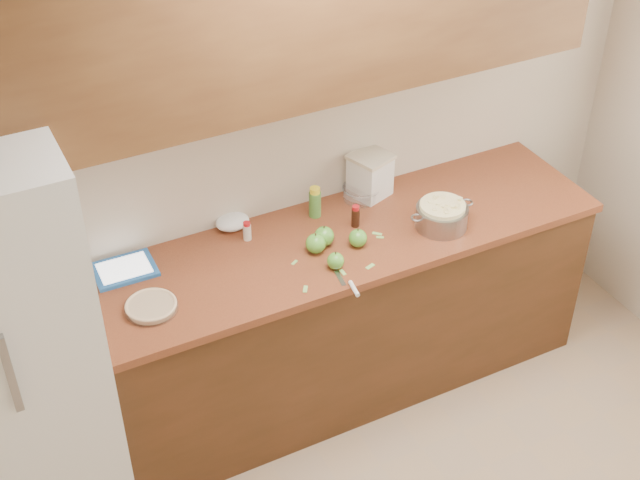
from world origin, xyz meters
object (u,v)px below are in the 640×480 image
pie (151,307)px  tablet (124,270)px  flour_canister (370,175)px  colander (442,216)px

pie → tablet: size_ratio=0.82×
flour_canister → colander: bearing=-66.9°
pie → flour_canister: size_ratio=0.98×
colander → flour_canister: 0.42m
pie → tablet: pie is taller
pie → colander: 1.38m
pie → tablet: (-0.02, 0.30, -0.01)m
flour_canister → tablet: size_ratio=0.84×
colander → flour_canister: bearing=113.1°
flour_canister → tablet: flour_canister is taller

